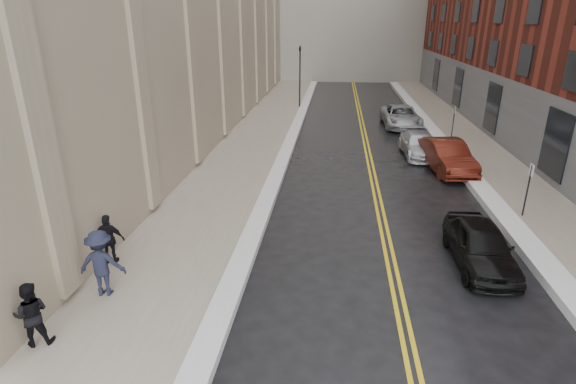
% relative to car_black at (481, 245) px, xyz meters
% --- Properties ---
extents(ground, '(160.00, 160.00, 0.00)m').
position_rel_car_black_xyz_m(ground, '(-5.20, -4.22, -0.69)').
color(ground, black).
rests_on(ground, ground).
extents(sidewalk_left, '(4.00, 64.00, 0.15)m').
position_rel_car_black_xyz_m(sidewalk_left, '(-9.70, 11.78, -0.61)').
color(sidewalk_left, gray).
rests_on(sidewalk_left, ground).
extents(sidewalk_right, '(3.00, 64.00, 0.15)m').
position_rel_car_black_xyz_m(sidewalk_right, '(3.80, 11.78, -0.61)').
color(sidewalk_right, gray).
rests_on(sidewalk_right, ground).
extents(lane_stripe_a, '(0.12, 64.00, 0.01)m').
position_rel_car_black_xyz_m(lane_stripe_a, '(-2.82, 11.78, -0.69)').
color(lane_stripe_a, gold).
rests_on(lane_stripe_a, ground).
extents(lane_stripe_b, '(0.12, 64.00, 0.01)m').
position_rel_car_black_xyz_m(lane_stripe_b, '(-2.58, 11.78, -0.69)').
color(lane_stripe_b, gold).
rests_on(lane_stripe_b, ground).
extents(snow_ridge_left, '(0.70, 60.80, 0.26)m').
position_rel_car_black_xyz_m(snow_ridge_left, '(-7.40, 11.78, -0.56)').
color(snow_ridge_left, white).
rests_on(snow_ridge_left, ground).
extents(snow_ridge_right, '(0.85, 60.80, 0.30)m').
position_rel_car_black_xyz_m(snow_ridge_right, '(1.95, 11.78, -0.54)').
color(snow_ridge_right, white).
rests_on(snow_ridge_right, ground).
extents(traffic_signal, '(0.18, 0.15, 5.20)m').
position_rel_car_black_xyz_m(traffic_signal, '(-7.80, 25.78, 2.39)').
color(traffic_signal, black).
rests_on(traffic_signal, ground).
extents(parking_sign_near, '(0.06, 0.35, 2.23)m').
position_rel_car_black_xyz_m(parking_sign_near, '(2.70, 3.78, 0.67)').
color(parking_sign_near, black).
rests_on(parking_sign_near, ground).
extents(parking_sign_far, '(0.06, 0.35, 2.23)m').
position_rel_car_black_xyz_m(parking_sign_far, '(2.70, 15.78, 0.67)').
color(parking_sign_far, black).
rests_on(parking_sign_far, ground).
extents(car_black, '(1.69, 4.07, 1.38)m').
position_rel_car_black_xyz_m(car_black, '(0.00, 0.00, 0.00)').
color(car_black, black).
rests_on(car_black, ground).
extents(car_maroon, '(2.31, 4.96, 1.57)m').
position_rel_car_black_xyz_m(car_maroon, '(1.02, 9.56, 0.10)').
color(car_maroon, '#4B150D').
rests_on(car_maroon, ground).
extents(car_silver_near, '(2.03, 4.48, 1.27)m').
position_rel_car_black_xyz_m(car_silver_near, '(0.07, 12.25, -0.05)').
color(car_silver_near, '#B6B8BF').
rests_on(car_silver_near, ground).
extents(car_silver_far, '(2.62, 5.43, 1.49)m').
position_rel_car_black_xyz_m(car_silver_far, '(0.00, 19.61, 0.06)').
color(car_silver_far, '#A6AAAE').
rests_on(car_silver_far, ground).
extents(pedestrian_a, '(0.95, 0.86, 1.60)m').
position_rel_car_black_xyz_m(pedestrian_a, '(-11.40, -5.10, 0.26)').
color(pedestrian_a, black).
rests_on(pedestrian_a, sidewalk_left).
extents(pedestrian_b, '(1.30, 0.84, 1.91)m').
position_rel_car_black_xyz_m(pedestrian_b, '(-10.78, -2.98, 0.41)').
color(pedestrian_b, '#1B1E32').
rests_on(pedestrian_b, sidewalk_left).
extents(pedestrian_c, '(0.98, 0.49, 1.61)m').
position_rel_car_black_xyz_m(pedestrian_c, '(-11.40, -1.35, 0.27)').
color(pedestrian_c, black).
rests_on(pedestrian_c, sidewalk_left).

